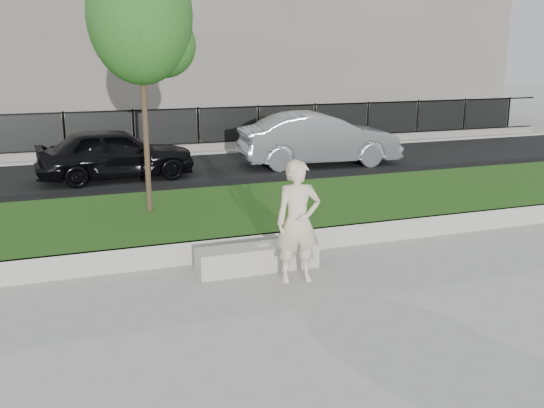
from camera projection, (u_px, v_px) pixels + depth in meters
name	position (u px, v px, depth m)	size (l,w,h in m)	color
ground	(271.00, 277.00, 9.70)	(90.00, 90.00, 0.00)	gray
grass_bank	(222.00, 218.00, 12.38)	(34.00, 4.00, 0.40)	#14350D
grass_kerb	(251.00, 246.00, 10.59)	(34.00, 0.08, 0.40)	#A5A29A
street	(172.00, 175.00, 17.44)	(34.00, 7.00, 0.04)	black
far_pavement	(149.00, 150.00, 21.54)	(34.00, 3.00, 0.12)	gray
iron_fence	(152.00, 140.00, 20.51)	(32.00, 0.30, 1.50)	slate
building_facade	(119.00, 15.00, 26.70)	(34.00, 10.00, 10.00)	#605C54
stone_bench	(257.00, 258.00, 9.98)	(2.01, 0.50, 0.41)	#A5A29A
man	(298.00, 222.00, 9.34)	(0.70, 0.46, 1.92)	beige
book	(262.00, 244.00, 9.99)	(0.20, 0.15, 0.02)	beige
young_tree	(144.00, 21.00, 11.31)	(2.06, 1.97, 5.03)	#38281C
car_dark	(116.00, 153.00, 16.66)	(1.70, 4.24, 1.44)	black
car_silver	(319.00, 139.00, 18.72)	(1.71, 4.91, 1.62)	gray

